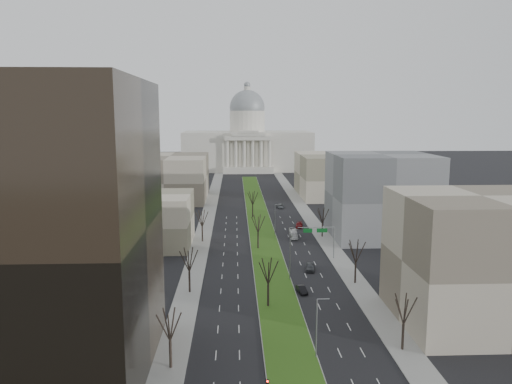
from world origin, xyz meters
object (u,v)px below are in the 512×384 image
object	(u,v)px
car_grey_near	(310,267)
car_red	(299,225)
box_van	(293,234)
car_black	(302,289)
car_grey_far	(280,206)

from	to	relation	value
car_grey_near	car_red	size ratio (longest dim) A/B	0.94
box_van	car_black	bearing A→B (deg)	-92.88
box_van	car_grey_far	bearing A→B (deg)	91.12
car_grey_near	car_red	world-z (taller)	car_grey_near
car_red	car_grey_far	world-z (taller)	car_red
car_black	box_van	bearing A→B (deg)	76.44
car_grey_near	car_grey_far	xyz separation A→B (m)	(0.15, 76.02, -0.11)
car_grey_far	box_van	world-z (taller)	box_van
car_black	box_van	world-z (taller)	box_van
car_grey_near	car_black	size ratio (longest dim) A/B	1.18
car_grey_near	car_red	xyz separation A→B (m)	(3.16, 43.59, -0.08)
car_black	car_grey_near	bearing A→B (deg)	65.94
car_red	car_grey_far	size ratio (longest dim) A/B	0.99
car_black	car_red	size ratio (longest dim) A/B	0.80
car_black	box_van	size ratio (longest dim) A/B	0.52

